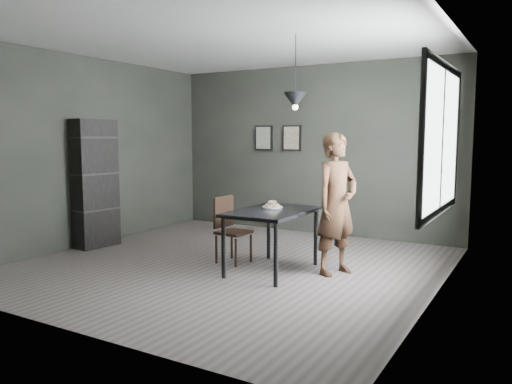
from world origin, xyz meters
The scene contains 13 objects.
ground centered at (0.00, 0.00, 0.00)m, with size 5.00×5.00×0.00m, color #3D3734.
back_wall centered at (0.00, 2.50, 1.40)m, with size 5.00×0.10×2.80m, color black.
ceiling centered at (0.00, 0.00, 2.80)m, with size 5.00×5.00×0.02m.
window_assembly centered at (2.47, 0.20, 1.60)m, with size 0.04×1.96×1.56m.
cafe_table centered at (0.60, 0.00, 0.67)m, with size 0.80×1.20×0.75m.
white_plate centered at (0.53, 0.14, 0.76)m, with size 0.23×0.23×0.01m, color white.
donut_pile centered at (0.53, 0.14, 0.79)m, with size 0.21×0.21×0.09m.
woman centered at (1.31, 0.30, 0.84)m, with size 0.61×0.40×1.68m, color black.
wood_chair centered at (-0.10, 0.12, 0.49)m, with size 0.41×0.41×0.86m.
shelf_unit centered at (-2.32, -0.10, 0.94)m, with size 0.35×0.63×1.88m, color black.
pendant_lamp centered at (0.85, 0.10, 2.05)m, with size 0.28×0.28×0.86m.
framed_print_left centered at (-0.90, 2.47, 1.60)m, with size 0.34×0.04×0.44m.
framed_print_right centered at (-0.35, 2.47, 1.60)m, with size 0.34×0.04×0.44m.
Camera 1 is at (3.41, -5.21, 1.64)m, focal length 35.00 mm.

